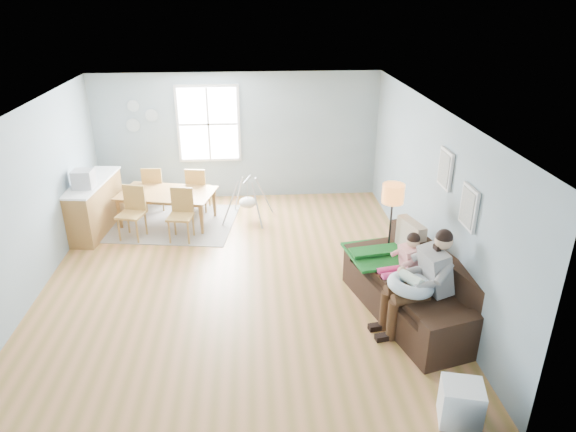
{
  "coord_description": "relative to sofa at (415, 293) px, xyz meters",
  "views": [
    {
      "loc": [
        0.29,
        -7.2,
        4.25
      ],
      "look_at": [
        0.82,
        0.08,
        1.0
      ],
      "focal_mm": 32.0,
      "sensor_mm": 36.0,
      "label": 1
    }
  ],
  "objects": [
    {
      "name": "toddler",
      "position": [
        -0.14,
        0.19,
        0.46
      ],
      "size": [
        0.62,
        0.38,
        0.94
      ],
      "color": "white",
      "rests_on": "sofa"
    },
    {
      "name": "nursing_pillow",
      "position": [
        -0.22,
        -0.4,
        0.4
      ],
      "size": [
        0.81,
        0.8,
        0.25
      ],
      "primitive_type": "torus",
      "rotation": [
        0.0,
        0.14,
        0.39
      ],
      "color": "#AFC4DA",
      "rests_on": "father"
    },
    {
      "name": "window",
      "position": [
        -3.12,
        4.68,
        1.32
      ],
      "size": [
        1.32,
        0.08,
        1.62
      ],
      "color": "silver",
      "rests_on": "room"
    },
    {
      "name": "room",
      "position": [
        -2.52,
        1.22,
        2.09
      ],
      "size": [
        8.4,
        9.4,
        3.9
      ],
      "color": "olive"
    },
    {
      "name": "baby_swing",
      "position": [
        -2.34,
        3.44,
        0.05
      ],
      "size": [
        1.03,
        1.05,
        0.85
      ],
      "color": "#A7A7AC",
      "rests_on": "room"
    },
    {
      "name": "green_throw",
      "position": [
        -0.29,
        0.72,
        0.26
      ],
      "size": [
        1.19,
        1.09,
        0.04
      ],
      "primitive_type": "cube",
      "rotation": [
        0.0,
        0.0,
        0.17
      ],
      "color": "#155F18",
      "rests_on": "sofa"
    },
    {
      "name": "counter",
      "position": [
        -5.22,
        3.19,
        0.17
      ],
      "size": [
        0.7,
        1.8,
        0.98
      ],
      "color": "brown",
      "rests_on": "room"
    },
    {
      "name": "storage_cube",
      "position": [
        -0.11,
        -1.98,
        -0.1
      ],
      "size": [
        0.51,
        0.47,
        0.47
      ],
      "color": "white",
      "rests_on": "room"
    },
    {
      "name": "dining_table",
      "position": [
        -3.9,
        3.37,
        -0.01
      ],
      "size": [
        1.99,
        1.39,
        0.63
      ],
      "primitive_type": "imported",
      "rotation": [
        0.0,
        0.0,
        -0.23
      ],
      "color": "brown",
      "rests_on": "rug"
    },
    {
      "name": "wall_plates",
      "position": [
        -4.52,
        4.69,
        1.5
      ],
      "size": [
        0.67,
        0.02,
        0.66
      ],
      "color": "#A5C0C6",
      "rests_on": "room"
    },
    {
      "name": "chair_ne",
      "position": [
        -3.36,
        3.93,
        0.21
      ],
      "size": [
        0.49,
        0.49,
        0.95
      ],
      "color": "olive",
      "rests_on": "rug"
    },
    {
      "name": "beige_pillow",
      "position": [
        0.07,
        0.65,
        0.53
      ],
      "size": [
        0.31,
        0.59,
        0.57
      ],
      "primitive_type": "cube",
      "rotation": [
        0.0,
        0.0,
        0.27
      ],
      "color": "tan",
      "rests_on": "sofa"
    },
    {
      "name": "father",
      "position": [
        -0.06,
        -0.36,
        0.46
      ],
      "size": [
        1.06,
        0.57,
        1.47
      ],
      "color": "gray",
      "rests_on": "sofa"
    },
    {
      "name": "pictures",
      "position": [
        0.45,
        0.17,
        1.52
      ],
      "size": [
        0.05,
        1.34,
        0.74
      ],
      "color": "silver",
      "rests_on": "room"
    },
    {
      "name": "rug",
      "position": [
        -3.9,
        3.37,
        -0.33
      ],
      "size": [
        2.79,
        2.28,
        0.01
      ],
      "primitive_type": "cube",
      "rotation": [
        0.0,
        0.0,
        -0.15
      ],
      "color": "gray",
      "rests_on": "room"
    },
    {
      "name": "chair_nw",
      "position": [
        -4.26,
        4.06,
        0.21
      ],
      "size": [
        0.45,
        0.45,
        0.94
      ],
      "color": "olive",
      "rests_on": "rug"
    },
    {
      "name": "chair_se",
      "position": [
        -3.54,
        2.69,
        0.21
      ],
      "size": [
        0.49,
        0.49,
        0.96
      ],
      "color": "olive",
      "rests_on": "rug"
    },
    {
      "name": "sofa",
      "position": [
        0.0,
        0.0,
        0.0
      ],
      "size": [
        1.57,
        2.5,
        0.94
      ],
      "color": "black",
      "rests_on": "room"
    },
    {
      "name": "floor_lamp",
      "position": [
        -0.16,
        0.95,
        1.0
      ],
      "size": [
        0.32,
        0.32,
        1.61
      ],
      "color": "black",
      "rests_on": "room"
    },
    {
      "name": "chair_sw",
      "position": [
        -4.43,
        2.82,
        0.23
      ],
      "size": [
        0.54,
        0.54,
        0.98
      ],
      "color": "olive",
      "rests_on": "rug"
    },
    {
      "name": "monitor",
      "position": [
        -5.24,
        2.85,
        0.81
      ],
      "size": [
        0.35,
        0.33,
        0.32
      ],
      "color": "#A7A7AC",
      "rests_on": "counter"
    },
    {
      "name": "infant",
      "position": [
        -0.24,
        -0.37,
        0.49
      ],
      "size": [
        0.29,
        0.42,
        0.16
      ],
      "color": "white",
      "rests_on": "nursing_pillow"
    }
  ]
}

